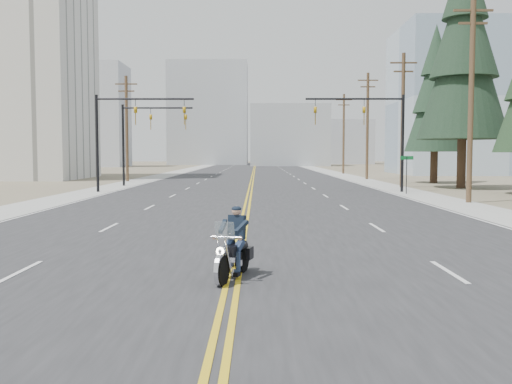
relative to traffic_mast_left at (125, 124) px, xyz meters
name	(u,v)px	position (x,y,z in m)	size (l,w,h in m)	color
ground_plane	(225,324)	(8.98, -32.00, -4.94)	(400.00, 400.00, 0.00)	#776D56
road	(253,174)	(8.98, 38.00, -4.93)	(20.00, 200.00, 0.01)	#303033
sidewalk_left	(171,174)	(-2.52, 38.00, -4.93)	(3.00, 200.00, 0.01)	#A5A5A0
sidewalk_right	(336,174)	(20.48, 38.00, -4.93)	(3.00, 200.00, 0.01)	#A5A5A0
traffic_mast_left	(125,124)	(0.00, 0.00, 0.00)	(7.10, 0.26, 7.00)	black
traffic_mast_right	(375,124)	(17.95, 0.00, 0.00)	(7.10, 0.26, 7.00)	black
traffic_mast_far	(143,129)	(-0.33, 8.00, -0.06)	(6.10, 0.26, 7.00)	black
street_sign	(407,168)	(19.78, -2.00, -3.13)	(0.90, 0.06, 2.62)	black
utility_pole_b	(471,96)	(21.48, -9.00, 1.05)	(2.20, 0.30, 11.50)	brown
utility_pole_c	(403,118)	(21.48, 6.00, 0.79)	(2.20, 0.30, 11.00)	brown
utility_pole_d	(367,124)	(21.48, 21.00, 1.05)	(2.20, 0.30, 11.50)	brown
utility_pole_e	(344,132)	(21.48, 38.00, 0.79)	(2.20, 0.30, 11.00)	brown
utility_pole_left	(127,127)	(-3.52, 16.00, 0.54)	(2.20, 0.30, 10.50)	brown
apartment_block	(0,44)	(-19.02, 23.00, 10.06)	(18.00, 14.00, 30.00)	silver
glass_building	(485,101)	(40.98, 38.00, 5.06)	(24.00, 16.00, 20.00)	#9EB5CC
haze_bldg_a	(93,116)	(-26.02, 83.00, 6.06)	(14.00, 12.00, 22.00)	#B7BCC6
haze_bldg_b	(289,136)	(16.98, 93.00, 2.06)	(18.00, 14.00, 14.00)	#ADB2B7
haze_bldg_c	(447,124)	(48.98, 78.00, 4.06)	(16.00, 12.00, 18.00)	#B7BCC6
haze_bldg_d	(209,114)	(-3.02, 108.00, 8.06)	(20.00, 15.00, 26.00)	#ADB2B7
haze_bldg_e	(345,142)	(33.98, 118.00, 1.06)	(14.00, 14.00, 12.00)	#B7BCC6
haze_bldg_f	(50,132)	(-41.02, 98.00, 3.06)	(12.00, 12.00, 16.00)	#ADB2B7
motorcyclist	(233,243)	(8.97, -28.66, -4.14)	(0.88, 2.05, 1.60)	black
conifer_tall	(464,46)	(25.97, 4.83, 6.42)	(7.12, 7.12, 19.78)	#382619
conifer_far	(435,92)	(26.39, 13.29, 3.64)	(5.58, 5.58, 14.96)	#382619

